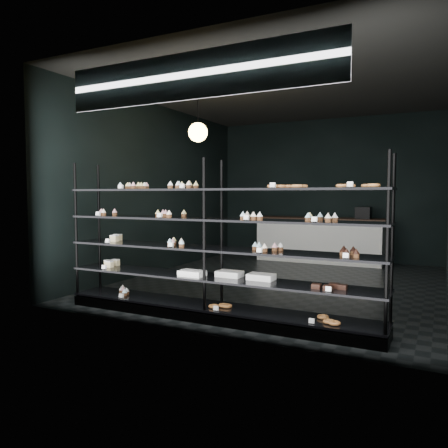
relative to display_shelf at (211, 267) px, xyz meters
The scene contains 5 objects.
room 2.64m from the display_shelf, 89.20° to the left, with size 5.01×6.01×3.20m.
display_shelf is the anchor object (origin of this frame).
signage 2.17m from the display_shelf, 85.90° to the right, with size 3.30×0.05×0.50m.
pendant_lamp 2.47m from the display_shelf, 125.28° to the left, with size 0.30×0.30×0.88m.
service_counter 4.95m from the display_shelf, 89.49° to the left, with size 2.82×0.65×1.23m.
Camera 1 is at (2.42, -6.99, 1.50)m, focal length 35.00 mm.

